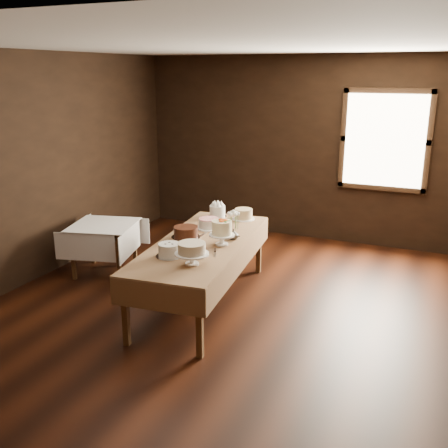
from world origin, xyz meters
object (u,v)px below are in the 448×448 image
side_table (104,230)px  cake_swirl (169,251)px  cake_lattice (209,224)px  cake_server_c (207,232)px  cake_server_d (234,237)px  cake_flowers (222,234)px  cake_server_a (199,250)px  flower_vase (233,234)px  cake_server_e (173,245)px  cake_server_b (215,254)px  cake_meringue (217,211)px  display_table (202,246)px  cake_chocolate (186,232)px  cake_cream (192,254)px  cake_speckled (244,214)px

side_table → cake_swirl: bearing=-31.2°
cake_lattice → cake_server_c: size_ratio=1.38×
cake_server_d → cake_flowers: bearing=-148.9°
cake_server_a → cake_server_d: same height
cake_flowers → flower_vase: cake_flowers is taller
side_table → cake_server_e: size_ratio=4.00×
side_table → cake_server_b: cake_server_b is taller
cake_meringue → cake_server_e: size_ratio=1.00×
cake_flowers → cake_server_c: (-0.34, 0.33, -0.12)m
side_table → cake_server_c: bearing=-0.7°
cake_swirl → display_table: bearing=80.8°
side_table → cake_swirl: 1.77m
side_table → display_table: bearing=-12.1°
cake_flowers → cake_server_a: cake_flowers is taller
cake_server_a → side_table: bearing=125.7°
cake_chocolate → cake_server_b: 0.65m
display_table → cake_swirl: cake_swirl is taller
cake_swirl → cake_cream: cake_cream is taller
cake_swirl → cake_server_a: cake_swirl is taller
cake_server_c → flower_vase: bearing=-106.0°
cake_server_a → cake_cream: bearing=-108.0°
cake_meringue → flower_vase: 0.95m
cake_server_b → cake_lattice: bearing=-175.0°
cake_flowers → cake_server_d: bearing=85.2°
cake_server_d → cake_server_c: bearing=119.5°
cake_meringue → cake_chocolate: cake_meringue is taller
cake_server_a → flower_vase: size_ratio=2.00×
cake_meringue → cake_server_d: 0.89m
cake_lattice → cake_server_c: bearing=-73.9°
cake_server_a → cake_server_d: bearing=39.1°
flower_vase → cake_flowers: bearing=-100.5°
cake_server_d → cake_cream: bearing=-147.2°
cake_swirl → cake_cream: size_ratio=0.93×
side_table → cake_chocolate: bearing=-11.8°
cake_speckled → cake_server_e: size_ratio=1.20×
display_table → cake_meringue: 1.03m
display_table → side_table: display_table is taller
cake_server_a → cake_server_c: (-0.20, 0.60, 0.00)m
cake_chocolate → cake_speckled: bearing=71.8°
cake_speckled → cake_swirl: cake_swirl is taller
cake_lattice → cake_server_e: (-0.09, -0.72, -0.05)m
cake_server_c → cake_server_d: (0.37, -0.04, 0.00)m
side_table → cake_server_a: (1.69, -0.62, 0.16)m
cake_speckled → cake_chocolate: bearing=-108.2°
side_table → cake_server_b: (1.89, -0.65, 0.16)m
cake_server_b → display_table: bearing=-160.1°
cake_flowers → flower_vase: (0.04, 0.23, -0.06)m
cake_server_d → flower_vase: 0.09m
cake_meringue → side_table: bearing=-154.0°
side_table → cake_lattice: size_ratio=2.89×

